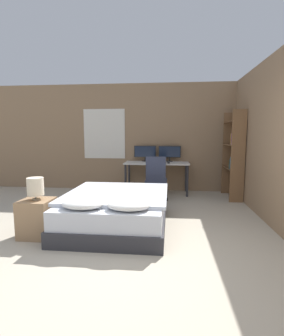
# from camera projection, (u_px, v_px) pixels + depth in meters

# --- Properties ---
(ground_plane) EXTENTS (20.00, 20.00, 0.00)m
(ground_plane) POSITION_uv_depth(u_px,v_px,m) (125.00, 271.00, 2.78)
(ground_plane) COLOR #B2A893
(wall_back) EXTENTS (12.00, 0.08, 2.70)m
(wall_back) POSITION_uv_depth(u_px,v_px,m) (152.00, 138.00, 6.67)
(wall_back) COLOR #8E7051
(wall_back) RESTS_ON ground_plane
(wall_side_right) EXTENTS (0.06, 12.00, 2.70)m
(wall_side_right) POSITION_uv_depth(u_px,v_px,m) (279.00, 141.00, 3.87)
(wall_side_right) COLOR #8E7051
(wall_side_right) RESTS_ON ground_plane
(bed) EXTENTS (1.57, 1.90, 0.61)m
(bed) POSITION_uv_depth(u_px,v_px,m) (116.00, 210.00, 4.09)
(bed) COLOR #2D2D33
(bed) RESTS_ON ground_plane
(nightstand) EXTENTS (0.43, 0.42, 0.53)m
(nightstand) POSITION_uv_depth(u_px,v_px,m) (37.00, 218.00, 3.70)
(nightstand) COLOR #997551
(nightstand) RESTS_ON ground_plane
(bedside_lamp) EXTENTS (0.23, 0.23, 0.31)m
(bedside_lamp) POSITION_uv_depth(u_px,v_px,m) (35.00, 187.00, 3.64)
(bedside_lamp) COLOR gray
(bedside_lamp) RESTS_ON nightstand
(desk) EXTENTS (1.55, 0.66, 0.76)m
(desk) POSITION_uv_depth(u_px,v_px,m) (157.00, 166.00, 6.34)
(desk) COLOR beige
(desk) RESTS_ON ground_plane
(monitor_left) EXTENTS (0.55, 0.16, 0.39)m
(monitor_left) POSITION_uv_depth(u_px,v_px,m) (145.00, 152.00, 6.56)
(monitor_left) COLOR black
(monitor_left) RESTS_ON desk
(monitor_right) EXTENTS (0.55, 0.16, 0.39)m
(monitor_right) POSITION_uv_depth(u_px,v_px,m) (170.00, 152.00, 6.50)
(monitor_right) COLOR black
(monitor_right) RESTS_ON desk
(keyboard) EXTENTS (0.38, 0.13, 0.02)m
(keyboard) POSITION_uv_depth(u_px,v_px,m) (156.00, 163.00, 6.11)
(keyboard) COLOR black
(keyboard) RESTS_ON desk
(computer_mouse) EXTENTS (0.07, 0.05, 0.04)m
(computer_mouse) POSITION_uv_depth(u_px,v_px,m) (168.00, 163.00, 6.07)
(computer_mouse) COLOR black
(computer_mouse) RESTS_ON desk
(office_chair) EXTENTS (0.52, 0.52, 0.98)m
(office_chair) POSITION_uv_depth(u_px,v_px,m) (156.00, 183.00, 5.67)
(office_chair) COLOR black
(office_chair) RESTS_ON ground_plane
(bookshelf) EXTENTS (0.29, 0.90, 1.95)m
(bookshelf) POSITION_uv_depth(u_px,v_px,m) (234.00, 152.00, 5.77)
(bookshelf) COLOR brown
(bookshelf) RESTS_ON ground_plane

